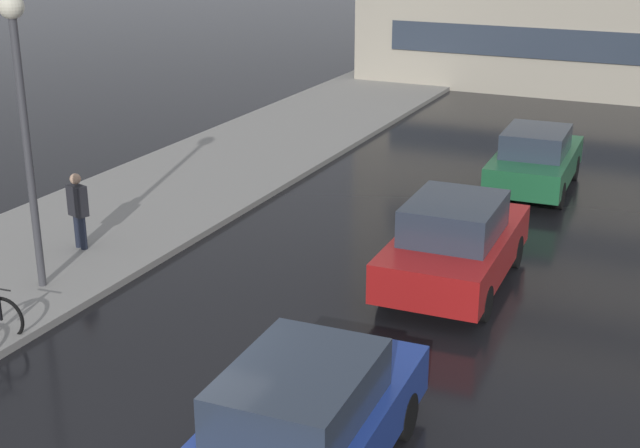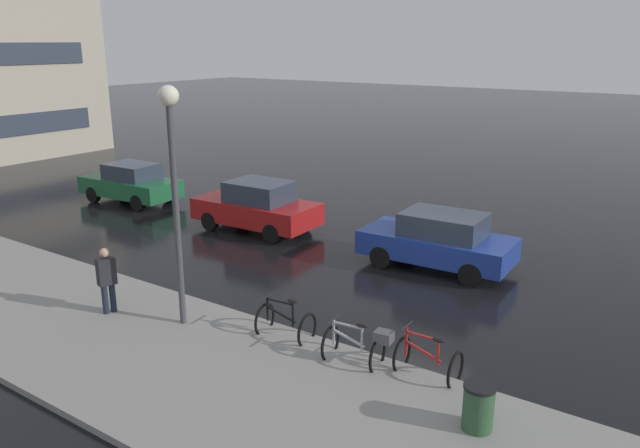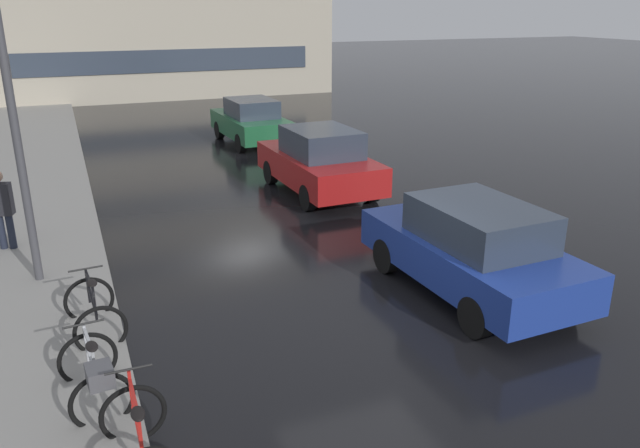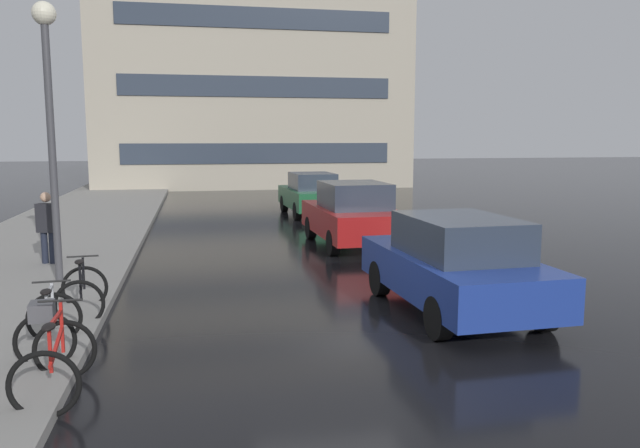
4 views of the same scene
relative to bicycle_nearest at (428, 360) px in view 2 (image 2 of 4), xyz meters
The scene contains 10 objects.
ground_plane 4.23m from the bicycle_nearest, 28.16° to the left, with size 140.00×140.00×0.00m, color black.
bicycle_nearest is the anchor object (origin of this frame).
bicycle_second 1.34m from the bicycle_nearest, 104.95° to the left, with size 0.86×1.40×0.97m.
bicycle_third 3.22m from the bicycle_nearest, 94.48° to the left, with size 0.85×1.20×1.00m.
car_blue 6.28m from the bicycle_nearest, 22.46° to the left, with size 2.06×4.31×1.63m.
car_red 10.63m from the bicycle_nearest, 57.55° to the left, with size 2.06×4.31×1.71m.
car_green 16.60m from the bicycle_nearest, 69.59° to the left, with size 1.96×4.18×1.59m.
pedestrian 7.50m from the bicycle_nearest, 102.62° to the left, with size 0.45×0.35×1.72m.
streetlamp 6.48m from the bicycle_nearest, 100.93° to the left, with size 0.43×0.43×5.37m.
trash_bin 1.83m from the bicycle_nearest, 129.11° to the right, with size 0.53×0.53×0.93m.
Camera 2 is at (-13.60, -6.28, 6.23)m, focal length 35.00 mm.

